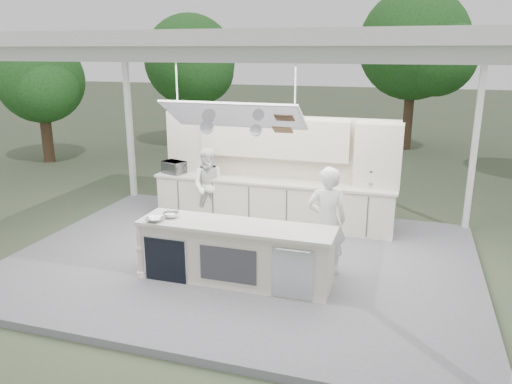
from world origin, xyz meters
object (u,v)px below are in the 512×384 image
(demo_island, at_px, (234,253))
(sous_chef, at_px, (210,186))
(head_chef, at_px, (326,221))
(back_counter, at_px, (272,202))

(demo_island, relative_size, sous_chef, 1.93)
(head_chef, xyz_separation_m, sous_chef, (-2.74, 1.74, -0.10))
(head_chef, bearing_deg, demo_island, 9.22)
(demo_island, height_order, head_chef, head_chef)
(head_chef, height_order, sous_chef, head_chef)
(head_chef, relative_size, sous_chef, 1.12)
(back_counter, bearing_deg, head_chef, -54.37)
(sous_chef, bearing_deg, demo_island, -69.07)
(demo_island, xyz_separation_m, head_chef, (1.32, 0.73, 0.42))
(sous_chef, bearing_deg, back_counter, 6.51)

